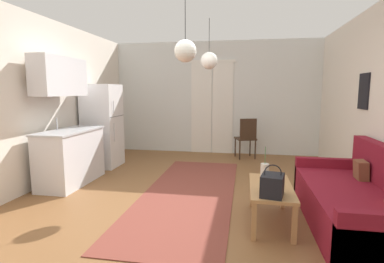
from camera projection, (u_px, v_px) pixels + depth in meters
The scene contains 13 objects.
ground_plane at pixel (184, 215), 3.81m from camera, with size 5.51×8.00×0.10m, color brown.
wall_back at pixel (215, 98), 7.27m from camera, with size 5.11×0.13×2.70m.
wall_left at pixel (4, 104), 4.05m from camera, with size 0.12×7.60×2.70m.
area_rug at pixel (189, 192), 4.48m from camera, with size 1.32×3.79×0.01m, color brown.
couch at pixel (361, 204), 3.31m from camera, with size 0.92×2.07×0.90m.
coffee_table at pixel (271, 191), 3.42m from camera, with size 0.48×1.00×0.44m.
bamboo_vase at pixel (265, 170), 3.75m from camera, with size 0.11×0.11×0.39m.
handbag at pixel (272, 185), 3.09m from camera, with size 0.27×0.32×0.33m.
refrigerator at pixel (103, 126), 5.98m from camera, with size 0.66×0.66×1.65m.
kitchen_counter at pixel (68, 136), 4.85m from camera, with size 0.58×1.25×2.06m.
accent_chair at pixel (246, 136), 6.69m from camera, with size 0.53×0.51×0.92m.
pendant_lamp_near at pixel (185, 51), 3.19m from camera, with size 0.24×0.24×0.87m.
pendant_lamp_far at pixel (209, 61), 4.94m from camera, with size 0.28×0.28×0.82m.
Camera 1 is at (0.75, -3.55, 1.53)m, focal length 27.82 mm.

